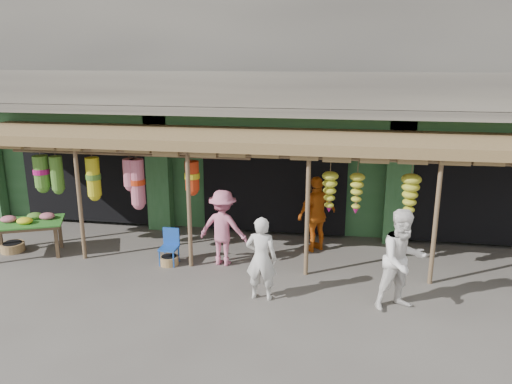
% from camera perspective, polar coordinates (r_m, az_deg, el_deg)
% --- Properties ---
extents(ground, '(80.00, 80.00, 0.00)m').
position_cam_1_polar(ground, '(10.96, 0.50, -8.56)').
color(ground, '#514C47').
rests_on(ground, ground).
extents(building, '(16.40, 6.80, 7.00)m').
position_cam_1_polar(building, '(14.88, 3.66, 11.17)').
color(building, gray).
rests_on(building, ground).
extents(awning, '(14.00, 2.70, 2.79)m').
position_cam_1_polar(awning, '(11.00, 0.44, 5.56)').
color(awning, brown).
rests_on(awning, ground).
extents(flower_table, '(1.81, 1.49, 0.94)m').
position_cam_1_polar(flower_table, '(12.47, -24.69, -3.28)').
color(flower_table, brown).
rests_on(flower_table, ground).
extents(blue_chair, '(0.38, 0.39, 0.79)m').
position_cam_1_polar(blue_chair, '(11.17, -9.82, -5.90)').
color(blue_chair, '#1A4BAD').
rests_on(blue_chair, ground).
extents(basket_mid, '(0.63, 0.63, 0.20)m').
position_cam_1_polar(basket_mid, '(13.07, -26.05, -5.68)').
color(basket_mid, olive).
rests_on(basket_mid, ground).
extents(basket_right, '(0.46, 0.46, 0.19)m').
position_cam_1_polar(basket_right, '(11.21, -9.91, -7.71)').
color(basket_right, '#A2834B').
rests_on(basket_right, ground).
extents(person_front, '(0.61, 0.42, 1.61)m').
position_cam_1_polar(person_front, '(9.32, 0.61, -7.61)').
color(person_front, silver).
rests_on(person_front, ground).
extents(person_right, '(1.13, 1.04, 1.87)m').
position_cam_1_polar(person_right, '(9.29, 16.38, -7.47)').
color(person_right, white).
rests_on(person_right, ground).
extents(person_vendor, '(1.07, 1.02, 1.78)m').
position_cam_1_polar(person_vendor, '(11.66, 6.96, -2.50)').
color(person_vendor, '#D16013').
rests_on(person_vendor, ground).
extents(person_shopper, '(1.15, 0.76, 1.67)m').
position_cam_1_polar(person_shopper, '(10.85, -3.79, -4.09)').
color(person_shopper, pink).
rests_on(person_shopper, ground).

